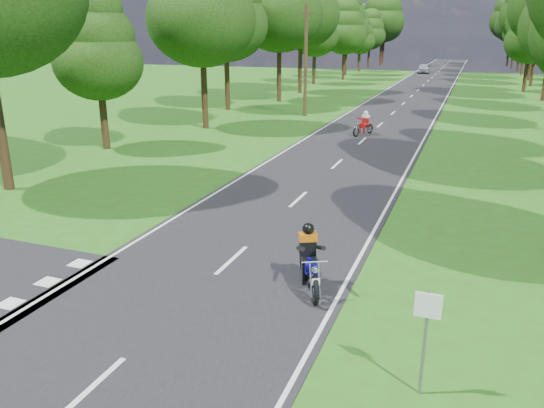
% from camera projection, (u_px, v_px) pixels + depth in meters
% --- Properties ---
extents(ground, '(160.00, 160.00, 0.00)m').
position_uv_depth(ground, '(197.00, 292.00, 12.98)').
color(ground, '#2A5613').
rests_on(ground, ground).
extents(main_road, '(7.00, 140.00, 0.02)m').
position_uv_depth(main_road, '(418.00, 90.00, 57.43)').
color(main_road, black).
rests_on(main_road, ground).
extents(road_markings, '(7.40, 140.00, 0.01)m').
position_uv_depth(road_markings, '(415.00, 92.00, 55.81)').
color(road_markings, silver).
rests_on(road_markings, main_road).
extents(treeline, '(40.00, 115.35, 14.78)m').
position_uv_depth(treeline, '(445.00, 12.00, 63.34)').
color(treeline, black).
rests_on(treeline, ground).
extents(telegraph_pole, '(1.20, 0.26, 8.00)m').
position_uv_depth(telegraph_pole, '(306.00, 60.00, 38.63)').
color(telegraph_pole, '#382616').
rests_on(telegraph_pole, ground).
extents(road_sign, '(0.45, 0.07, 2.00)m').
position_uv_depth(road_sign, '(426.00, 327.00, 8.92)').
color(road_sign, slate).
rests_on(road_sign, ground).
extents(rider_near_blue, '(1.47, 2.05, 1.64)m').
position_uv_depth(rider_near_blue, '(309.00, 257.00, 12.89)').
color(rider_near_blue, '#0E0B83').
rests_on(rider_near_blue, main_road).
extents(rider_far_red, '(1.23, 1.87, 1.48)m').
position_uv_depth(rider_far_red, '(364.00, 123.00, 32.24)').
color(rider_far_red, '#B70E0F').
rests_on(rider_far_red, main_road).
extents(distant_car, '(1.95, 4.22, 1.40)m').
position_uv_depth(distant_car, '(424.00, 68.00, 80.61)').
color(distant_car, silver).
rests_on(distant_car, main_road).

